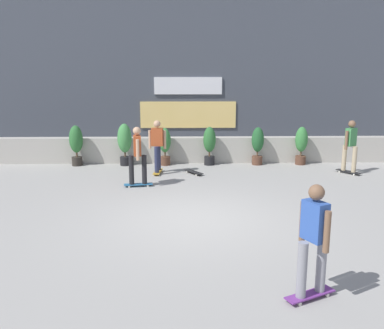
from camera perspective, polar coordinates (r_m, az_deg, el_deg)
The scene contains 14 objects.
ground_plane at distance 9.54m, azimuth 0.21°, elevation -7.23°, with size 48.00×48.00×0.00m, color #9E9B96.
planter_wall at distance 15.23m, azimuth -0.39°, elevation 1.97°, with size 18.00×0.40×0.90m, color #B2ADA3.
building_backdrop at distance 18.98m, azimuth -0.60°, elevation 12.51°, with size 20.00×2.08×6.50m.
potted_plant_0 at distance 15.17m, azimuth -15.18°, elevation 2.81°, with size 0.46×0.46×1.39m.
potted_plant_1 at distance 14.85m, azimuth -8.96°, elevation 3.05°, with size 0.49×0.49×1.45m.
potted_plant_2 at distance 14.75m, azimuth -3.63°, elevation 2.65°, with size 0.41×0.41×1.29m.
potted_plant_3 at distance 14.77m, azimuth 2.35°, elevation 2.79°, with size 0.43×0.43×1.33m.
potted_plant_4 at distance 14.97m, azimuth 8.74°, elevation 2.73°, with size 0.42×0.42×1.31m.
potted_plant_5 at distance 15.30m, azimuth 14.36°, elevation 2.73°, with size 0.43×0.43×1.32m.
skater_far_left at distance 11.99m, azimuth -7.28°, elevation 1.42°, with size 0.82×0.56×1.70m.
skater_mid_plaza at distance 13.49m, azimuth -4.63°, elevation 2.69°, with size 0.56×0.82×1.70m.
skater_far_right at distance 6.26m, azimuth 15.91°, elevation -9.27°, with size 0.81×0.54×1.70m.
skater_by_wall_left at distance 14.33m, azimuth 20.35°, elevation 2.53°, with size 0.64×0.76×1.70m.
skateboard_near_camera at distance 13.57m, azimuth 0.22°, elevation -1.00°, with size 0.61×0.77×0.08m.
Camera 1 is at (-0.24, -8.98, 3.20)m, focal length 40.03 mm.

